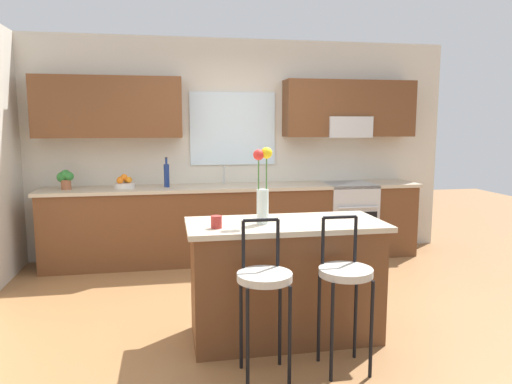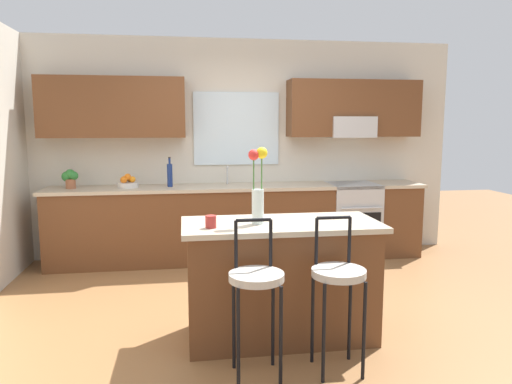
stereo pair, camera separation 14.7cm
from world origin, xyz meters
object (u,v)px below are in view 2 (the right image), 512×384
(bar_stool_near, at_px, (256,284))
(mug_ceramic, at_px, (211,222))
(kitchen_island, at_px, (281,280))
(flower_vase, at_px, (258,188))
(fruit_bowl_oranges, at_px, (128,183))
(bar_stool_middle, at_px, (338,280))
(bottle_olive_oil, at_px, (170,175))
(potted_plant_small, at_px, (70,178))
(oven_range, at_px, (352,219))

(bar_stool_near, height_order, mug_ceramic, bar_stool_near)
(kitchen_island, xyz_separation_m, flower_vase, (-0.18, -0.04, 0.72))
(flower_vase, xyz_separation_m, fruit_bowl_oranges, (-1.19, 2.26, -0.21))
(kitchen_island, height_order, bar_stool_near, bar_stool_near)
(bar_stool_near, distance_m, mug_ceramic, 0.60)
(kitchen_island, distance_m, bar_stool_middle, 0.64)
(bottle_olive_oil, distance_m, potted_plant_small, 1.13)
(bottle_olive_oil, relative_size, potted_plant_small, 1.57)
(kitchen_island, bearing_deg, fruit_bowl_oranges, 121.76)
(oven_range, bearing_deg, bar_stool_middle, -111.66)
(potted_plant_small, bearing_deg, oven_range, -0.44)
(kitchen_island, relative_size, bottle_olive_oil, 4.25)
(bar_stool_near, distance_m, potted_plant_small, 3.31)
(bar_stool_near, relative_size, bar_stool_middle, 1.00)
(flower_vase, bearing_deg, bar_stool_near, -99.96)
(bar_stool_middle, bearing_deg, bottle_olive_oil, 112.73)
(bottle_olive_oil, height_order, potted_plant_small, bottle_olive_oil)
(kitchen_island, xyz_separation_m, bar_stool_middle, (0.28, -0.55, 0.17))
(flower_vase, bearing_deg, kitchen_island, 11.51)
(bar_stool_middle, xyz_separation_m, potted_plant_small, (-2.30, 2.78, 0.41))
(bar_stool_middle, bearing_deg, mug_ceramic, 152.16)
(flower_vase, relative_size, potted_plant_small, 2.54)
(flower_vase, distance_m, mug_ceramic, 0.43)
(mug_ceramic, bearing_deg, flower_vase, 13.84)
(oven_range, xyz_separation_m, mug_ceramic, (-1.91, -2.32, 0.51))
(flower_vase, relative_size, bottle_olive_oil, 1.62)
(oven_range, bearing_deg, bar_stool_near, -120.83)
(oven_range, bearing_deg, kitchen_island, -121.90)
(kitchen_island, relative_size, bar_stool_near, 1.44)
(oven_range, height_order, flower_vase, flower_vase)
(bar_stool_middle, distance_m, flower_vase, 0.89)
(flower_vase, xyz_separation_m, mug_ceramic, (-0.35, -0.09, -0.22))
(bar_stool_middle, xyz_separation_m, bottle_olive_oil, (-1.16, 2.78, 0.43))
(bar_stool_near, bearing_deg, kitchen_island, 63.63)
(flower_vase, relative_size, fruit_bowl_oranges, 2.38)
(flower_vase, distance_m, potted_plant_small, 2.92)
(kitchen_island, xyz_separation_m, potted_plant_small, (-2.02, 2.22, 0.58))
(oven_range, relative_size, potted_plant_small, 4.10)
(bar_stool_near, relative_size, mug_ceramic, 11.58)
(mug_ceramic, bearing_deg, potted_plant_small, 122.25)
(mug_ceramic, bearing_deg, oven_range, 50.61)
(flower_vase, bearing_deg, mug_ceramic, -166.16)
(kitchen_island, height_order, flower_vase, flower_vase)
(kitchen_island, distance_m, bottle_olive_oil, 2.47)
(potted_plant_small, bearing_deg, fruit_bowl_oranges, 0.16)
(flower_vase, bearing_deg, potted_plant_small, 129.08)
(bar_stool_middle, relative_size, flower_vase, 1.82)
(bar_stool_near, xyz_separation_m, fruit_bowl_oranges, (-1.10, 2.78, 0.34))
(bar_stool_middle, height_order, flower_vase, flower_vase)
(bar_stool_near, bearing_deg, fruit_bowl_oranges, 111.63)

